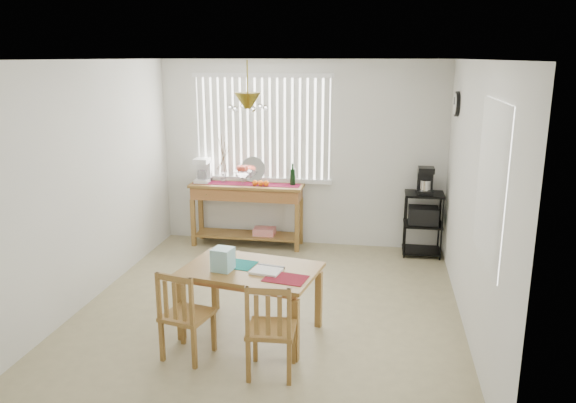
% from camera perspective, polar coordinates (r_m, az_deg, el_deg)
% --- Properties ---
extents(ground, '(4.00, 4.50, 0.01)m').
position_cam_1_polar(ground, '(6.16, -1.81, -10.78)').
color(ground, tan).
extents(room_shell, '(4.20, 4.70, 2.70)m').
position_cam_1_polar(room_shell, '(5.67, -1.89, 4.99)').
color(room_shell, silver).
rests_on(room_shell, ground).
extents(sideboard, '(1.59, 0.45, 0.90)m').
position_cam_1_polar(sideboard, '(7.94, -4.13, 0.20)').
color(sideboard, olive).
rests_on(sideboard, ground).
extents(sideboard_items, '(1.51, 0.38, 0.69)m').
position_cam_1_polar(sideboard_items, '(7.93, -5.98, 2.87)').
color(sideboard_items, maroon).
rests_on(sideboard_items, sideboard).
extents(wire_cart, '(0.51, 0.41, 0.87)m').
position_cam_1_polar(wire_cart, '(7.77, 13.56, -1.64)').
color(wire_cart, black).
rests_on(wire_cart, ground).
extents(cart_items, '(0.20, 0.24, 0.36)m').
position_cam_1_polar(cart_items, '(7.66, 13.78, 2.05)').
color(cart_items, black).
rests_on(cart_items, wire_cart).
extents(dining_table, '(1.38, 1.02, 0.67)m').
position_cam_1_polar(dining_table, '(5.42, -3.80, -7.53)').
color(dining_table, olive).
rests_on(dining_table, ground).
extents(table_items, '(0.96, 0.61, 0.22)m').
position_cam_1_polar(table_items, '(5.32, -5.51, -6.17)').
color(table_items, '#157976').
rests_on(table_items, dining_table).
extents(chair_left, '(0.47, 0.47, 0.84)m').
position_cam_1_polar(chair_left, '(5.13, -10.44, -11.30)').
color(chair_left, olive).
rests_on(chair_left, ground).
extents(chair_right, '(0.42, 0.42, 0.86)m').
position_cam_1_polar(chair_right, '(4.80, -1.77, -12.90)').
color(chair_right, olive).
rests_on(chair_right, ground).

